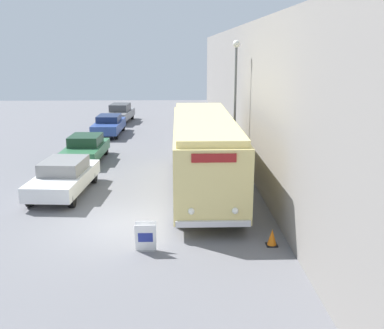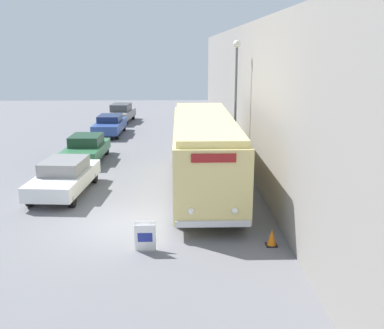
% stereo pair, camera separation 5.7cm
% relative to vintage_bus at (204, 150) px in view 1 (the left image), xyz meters
% --- Properties ---
extents(ground_plane, '(80.00, 80.00, 0.00)m').
position_rel_vintage_bus_xyz_m(ground_plane, '(-3.11, -4.03, -1.84)').
color(ground_plane, slate).
extents(building_wall_right, '(0.30, 60.00, 7.35)m').
position_rel_vintage_bus_xyz_m(building_wall_right, '(2.56, 5.97, 1.84)').
color(building_wall_right, gray).
rests_on(building_wall_right, ground_plane).
extents(vintage_bus, '(2.57, 10.81, 3.26)m').
position_rel_vintage_bus_xyz_m(vintage_bus, '(0.00, 0.00, 0.00)').
color(vintage_bus, black).
rests_on(vintage_bus, ground_plane).
extents(sign_board, '(0.65, 0.34, 0.91)m').
position_rel_vintage_bus_xyz_m(sign_board, '(-2.14, -6.06, -1.40)').
color(sign_board, gray).
rests_on(sign_board, ground_plane).
extents(streetlamp, '(0.36, 0.36, 6.49)m').
position_rel_vintage_bus_xyz_m(streetlamp, '(1.73, 3.31, 2.36)').
color(streetlamp, '#595E60').
rests_on(streetlamp, ground_plane).
extents(parked_car_near, '(2.31, 4.88, 1.49)m').
position_rel_vintage_bus_xyz_m(parked_car_near, '(-6.03, -0.24, -1.07)').
color(parked_car_near, black).
rests_on(parked_car_near, ground_plane).
extents(parked_car_mid, '(2.05, 4.42, 1.43)m').
position_rel_vintage_bus_xyz_m(parked_car_mid, '(-6.27, 5.66, -1.11)').
color(parked_car_mid, black).
rests_on(parked_car_mid, ground_plane).
extents(parked_car_far, '(1.92, 4.75, 1.42)m').
position_rel_vintage_bus_xyz_m(parked_car_far, '(-6.12, 13.43, -1.09)').
color(parked_car_far, black).
rests_on(parked_car_far, ground_plane).
extents(parked_car_distant, '(2.14, 4.81, 1.54)m').
position_rel_vintage_bus_xyz_m(parked_car_distant, '(-6.04, 19.26, -1.06)').
color(parked_car_distant, black).
rests_on(parked_car_distant, ground_plane).
extents(traffic_cone, '(0.36, 0.36, 0.55)m').
position_rel_vintage_bus_xyz_m(traffic_cone, '(1.85, -5.80, -1.57)').
color(traffic_cone, black).
rests_on(traffic_cone, ground_plane).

